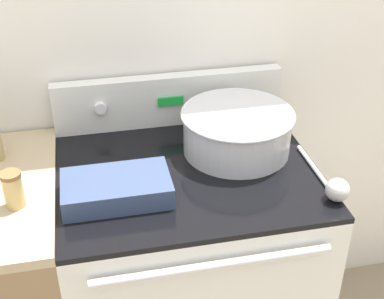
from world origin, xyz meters
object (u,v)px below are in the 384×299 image
at_px(mixing_bowl, 237,129).
at_px(spice_jar_brown_cap, 13,189).
at_px(ladle, 334,187).
at_px(casserole_dish, 116,187).

height_order(mixing_bowl, spice_jar_brown_cap, mixing_bowl).
height_order(mixing_bowl, ladle, mixing_bowl).
bearing_deg(mixing_bowl, ladle, -55.74).
bearing_deg(ladle, spice_jar_brown_cap, 171.87).
height_order(casserole_dish, ladle, ladle).
bearing_deg(spice_jar_brown_cap, casserole_dish, -1.26).
relative_size(mixing_bowl, ladle, 1.14).
xyz_separation_m(ladle, spice_jar_brown_cap, (-0.90, 0.13, 0.04)).
xyz_separation_m(mixing_bowl, casserole_dish, (-0.41, -0.18, -0.04)).
bearing_deg(spice_jar_brown_cap, ladle, -8.13).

